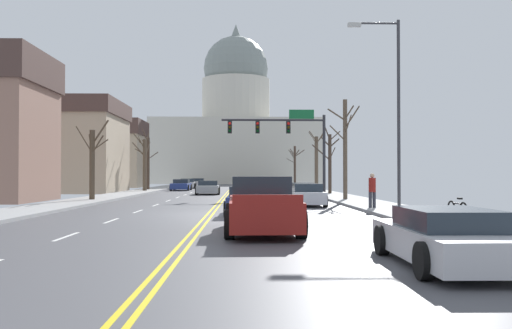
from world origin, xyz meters
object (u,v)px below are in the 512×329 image
at_px(sedan_oncoming_00, 208,188).
at_px(sedan_oncoming_03, 198,183).
at_px(sedan_oncoming_02, 187,184).
at_px(sedan_oncoming_01, 181,185).
at_px(street_lamp_right, 392,98).
at_px(pedestrian_00, 372,189).
at_px(sedan_near_01, 307,195).
at_px(sedan_near_02, 249,201).
at_px(pickup_truck_near_03, 262,207).
at_px(sedan_near_04, 446,238).
at_px(sedan_near_00, 300,192).
at_px(bicycle_parked, 457,211).
at_px(signal_gantry, 287,134).

height_order(sedan_oncoming_00, sedan_oncoming_03, sedan_oncoming_00).
bearing_deg(sedan_oncoming_02, sedan_oncoming_01, -88.76).
relative_size(street_lamp_right, pedestrian_00, 5.03).
distance_m(sedan_near_01, sedan_oncoming_00, 18.74).
xyz_separation_m(street_lamp_right, sedan_oncoming_00, (-9.54, 24.19, -4.48)).
bearing_deg(sedan_near_02, pickup_truck_near_03, -87.57).
distance_m(pickup_truck_near_03, sedan_near_04, 7.07).
height_order(sedan_oncoming_00, sedan_oncoming_02, sedan_oncoming_02).
relative_size(sedan_near_01, sedan_oncoming_00, 0.98).
xyz_separation_m(sedan_near_00, sedan_oncoming_03, (-10.29, 40.18, -0.01)).
height_order(street_lamp_right, bicycle_parked, street_lamp_right).
bearing_deg(pickup_truck_near_03, sedan_near_04, -62.26).
height_order(sedan_oncoming_01, pedestrian_00, pedestrian_00).
distance_m(sedan_oncoming_03, bicycle_parked, 60.56).
relative_size(sedan_near_04, bicycle_parked, 2.59).
height_order(sedan_near_00, bicycle_parked, sedan_near_00).
relative_size(sedan_near_00, bicycle_parked, 2.55).
height_order(sedan_near_02, sedan_oncoming_02, sedan_near_02).
xyz_separation_m(sedan_near_04, sedan_oncoming_00, (-6.93, 37.42, 0.03)).
distance_m(signal_gantry, sedan_near_04, 31.44).
bearing_deg(sedan_oncoming_03, signal_gantry, -74.91).
relative_size(signal_gantry, sedan_near_04, 1.73).
distance_m(street_lamp_right, sedan_near_04, 14.22).
height_order(street_lamp_right, sedan_oncoming_03, street_lamp_right).
xyz_separation_m(sedan_oncoming_01, bicycle_parked, (13.99, -40.78, -0.08)).
distance_m(sedan_near_01, sedan_oncoming_03, 48.29).
height_order(sedan_oncoming_00, pedestrian_00, pedestrian_00).
bearing_deg(sedan_near_01, street_lamp_right, -65.94).
bearing_deg(pedestrian_00, sedan_oncoming_00, 113.23).
bearing_deg(street_lamp_right, sedan_near_00, 100.72).
xyz_separation_m(sedan_near_01, sedan_oncoming_03, (-9.92, 47.26, -0.03)).
bearing_deg(sedan_oncoming_01, pickup_truck_near_03, -80.33).
height_order(signal_gantry, street_lamp_right, street_lamp_right).
bearing_deg(sedan_near_04, sedan_near_01, 90.99).
relative_size(sedan_oncoming_02, pedestrian_00, 2.58).
xyz_separation_m(pickup_truck_near_03, bicycle_parked, (6.72, 1.88, -0.26)).
bearing_deg(sedan_oncoming_02, sedan_near_04, -79.40).
relative_size(signal_gantry, street_lamp_right, 0.95).
bearing_deg(pickup_truck_near_03, street_lamp_right, 49.74).
height_order(pickup_truck_near_03, bicycle_parked, pickup_truck_near_03).
xyz_separation_m(sedan_near_02, bicycle_parked, (7.03, -5.29, -0.09)).
relative_size(sedan_oncoming_02, sedan_oncoming_03, 0.91).
xyz_separation_m(sedan_near_01, sedan_oncoming_00, (-6.58, 17.55, -0.02)).
relative_size(sedan_near_02, sedan_oncoming_02, 1.01).
height_order(street_lamp_right, sedan_near_02, street_lamp_right).
distance_m(street_lamp_right, sedan_near_01, 8.53).
relative_size(sedan_near_04, sedan_oncoming_00, 1.05).
bearing_deg(signal_gantry, sedan_oncoming_02, 111.17).
bearing_deg(pedestrian_00, sedan_oncoming_02, 107.46).
relative_size(pedestrian_00, bicycle_parked, 0.94).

